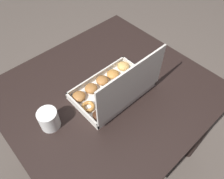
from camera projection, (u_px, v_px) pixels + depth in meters
ground_plane at (109, 153)px, 1.65m from camera, size 8.00×8.00×0.00m
dining_table at (108, 103)px, 1.15m from camera, size 0.97×0.90×0.76m
donut_box at (115, 88)px, 1.01m from camera, size 0.37×0.24×0.26m
coffee_mug at (49, 119)px, 0.90m from camera, size 0.08×0.08×0.09m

